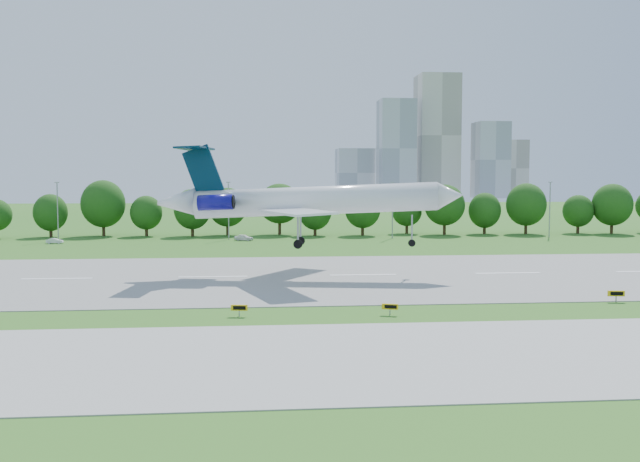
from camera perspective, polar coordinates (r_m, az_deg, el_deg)
The scene contains 12 objects.
ground at distance 71.59m, azimuth 6.49°, elevation -6.30°, with size 600.00×600.00×0.00m, color #265F19.
runway at distance 95.88m, azimuth 3.47°, elevation -3.55°, with size 400.00×45.00×0.08m, color gray.
taxiway at distance 54.48m, azimuth 10.37°, elevation -9.70°, with size 400.00×23.00×0.08m, color #ADADA8.
tree_line at distance 161.68m, azimuth -0.09°, elevation 1.85°, with size 288.40×8.40×10.40m.
light_poles at distance 151.51m, azimuth -0.69°, elevation 1.74°, with size 175.90×0.25×12.19m.
skyline at distance 473.86m, azimuth 8.87°, elevation 6.37°, with size 127.00×52.00×80.00m.
airliner at distance 94.40m, azimuth -1.61°, elevation 2.50°, with size 40.75×29.44×13.65m.
taxi_sign_left at distance 68.68m, azimuth 5.62°, elevation -6.06°, with size 1.55×0.69×1.11m.
taxi_sign_centre at distance 68.15m, azimuth -6.48°, elevation -6.14°, with size 1.61×0.43×1.13m.
taxi_sign_right at distance 81.63m, azimuth 22.61°, elevation -4.65°, with size 1.75×0.50×1.23m.
service_vehicle_a at distance 150.94m, azimuth -20.46°, elevation -0.75°, with size 1.12×3.22×1.06m, color silver.
service_vehicle_b at distance 148.83m, azimuth -6.11°, elevation -0.52°, with size 1.57×3.91×1.33m, color white.
Camera 1 is at (-14.31, -68.89, 13.18)m, focal length 40.00 mm.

